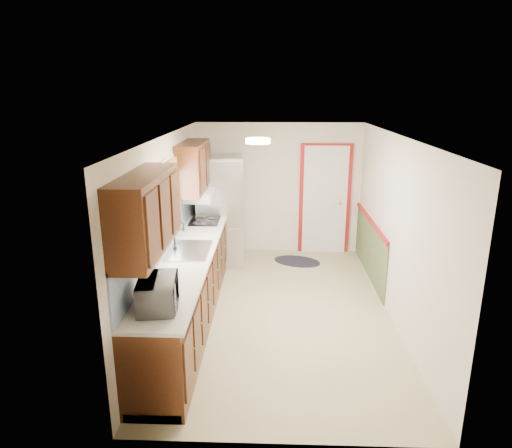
{
  "coord_description": "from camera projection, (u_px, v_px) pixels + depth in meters",
  "views": [
    {
      "loc": [
        -0.12,
        -5.76,
        2.95
      ],
      "look_at": [
        -0.34,
        0.35,
        1.15
      ],
      "focal_mm": 32.0,
      "sensor_mm": 36.0,
      "label": 1
    }
  ],
  "objects": [
    {
      "name": "room_shell",
      "position": [
        281.0,
        228.0,
        6.01
      ],
      "size": [
        3.2,
        5.2,
        2.52
      ],
      "color": "tan",
      "rests_on": "ground"
    },
    {
      "name": "kitchen_run",
      "position": [
        185.0,
        262.0,
        5.89
      ],
      "size": [
        0.63,
        4.0,
        2.2
      ],
      "color": "#3E1E0E",
      "rests_on": "ground"
    },
    {
      "name": "microwave",
      "position": [
        158.0,
        290.0,
        4.33
      ],
      "size": [
        0.37,
        0.57,
        0.36
      ],
      "primitive_type": "imported",
      "rotation": [
        0.0,
        0.0,
        1.71
      ],
      "color": "white",
      "rests_on": "kitchen_run"
    },
    {
      "name": "refrigerator",
      "position": [
        220.0,
        210.0,
        7.9
      ],
      "size": [
        0.85,
        0.82,
        1.89
      ],
      "rotation": [
        0.0,
        0.0,
        0.08
      ],
      "color": "#B7B7BC",
      "rests_on": "ground"
    },
    {
      "name": "ceiling_fixture",
      "position": [
        258.0,
        141.0,
        5.5
      ],
      "size": [
        0.3,
        0.3,
        0.06
      ],
      "primitive_type": "cylinder",
      "color": "#FFD88C",
      "rests_on": "room_shell"
    },
    {
      "name": "rug",
      "position": [
        297.0,
        261.0,
        8.16
      ],
      "size": [
        0.97,
        0.79,
        0.01
      ],
      "primitive_type": "ellipsoid",
      "rotation": [
        0.0,
        0.0,
        -0.35
      ],
      "color": "black",
      "rests_on": "ground"
    },
    {
      "name": "back_wall_trim",
      "position": [
        334.0,
        210.0,
        8.18
      ],
      "size": [
        1.12,
        2.3,
        2.08
      ],
      "color": "maroon",
      "rests_on": "ground"
    },
    {
      "name": "cooktop",
      "position": [
        205.0,
        221.0,
        7.25
      ],
      "size": [
        0.46,
        0.55,
        0.02
      ],
      "primitive_type": "cube",
      "color": "black",
      "rests_on": "kitchen_run"
    }
  ]
}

